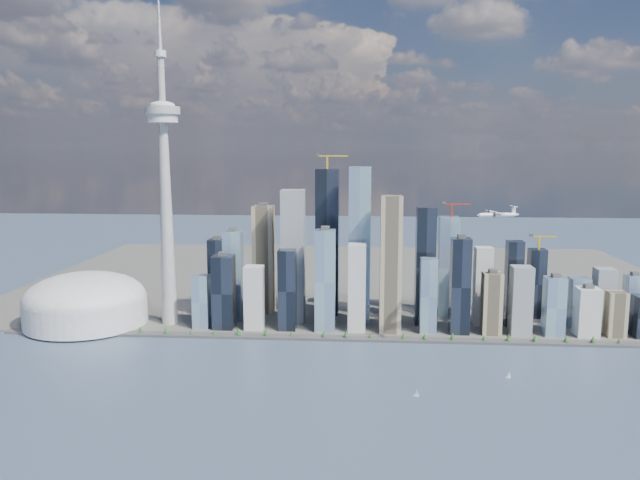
# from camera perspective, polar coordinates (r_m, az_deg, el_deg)

# --- Properties ---
(ground) EXTENTS (4000.00, 4000.00, 0.00)m
(ground) POSITION_cam_1_polar(r_m,az_deg,el_deg) (749.08, 1.89, -14.89)
(ground) COLOR #36465E
(ground) RESTS_ON ground
(seawall) EXTENTS (1100.00, 22.00, 4.00)m
(seawall) POSITION_cam_1_polar(r_m,az_deg,el_deg) (982.79, 2.48, -8.98)
(seawall) COLOR #383838
(seawall) RESTS_ON ground
(land) EXTENTS (1400.00, 900.00, 3.00)m
(land) POSITION_cam_1_polar(r_m,az_deg,el_deg) (1418.42, 3.03, -3.53)
(land) COLOR #4C4C47
(land) RESTS_ON ground
(shoreline_trees) EXTENTS (960.53, 7.20, 8.80)m
(shoreline_trees) POSITION_cam_1_polar(r_m,az_deg,el_deg) (980.78, 2.48, -8.61)
(shoreline_trees) COLOR #3F2D1E
(shoreline_trees) RESTS_ON seawall
(skyscraper_cluster) EXTENTS (736.00, 142.00, 282.90)m
(skyscraper_cluster) POSITION_cam_1_polar(r_m,az_deg,el_deg) (1045.44, 5.93, -3.06)
(skyscraper_cluster) COLOR black
(skyscraper_cluster) RESTS_ON land
(needle_tower) EXTENTS (56.00, 56.00, 550.50)m
(needle_tower) POSITION_cam_1_polar(r_m,az_deg,el_deg) (1050.73, -13.98, 4.91)
(needle_tower) COLOR gray
(needle_tower) RESTS_ON land
(dome_stadium) EXTENTS (200.00, 200.00, 86.00)m
(dome_stadium) POSITION_cam_1_polar(r_m,az_deg,el_deg) (1121.59, -20.61, -5.34)
(dome_stadium) COLOR silver
(dome_stadium) RESTS_ON land
(airplane) EXTENTS (60.43, 53.74, 14.80)m
(airplane) POSITION_cam_1_polar(r_m,az_deg,el_deg) (885.86, 15.94, 2.28)
(airplane) COLOR silver
(airplane) RESTS_ON ground
(sailboat_west) EXTENTS (7.59, 4.10, 10.64)m
(sailboat_west) POSITION_cam_1_polar(r_m,az_deg,el_deg) (780.75, 8.83, -13.71)
(sailboat_west) COLOR white
(sailboat_west) RESTS_ON ground
(sailboat_east) EXTENTS (6.68, 2.65, 9.23)m
(sailboat_east) POSITION_cam_1_polar(r_m,az_deg,el_deg) (864.48, 16.87, -11.78)
(sailboat_east) COLOR white
(sailboat_east) RESTS_ON ground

